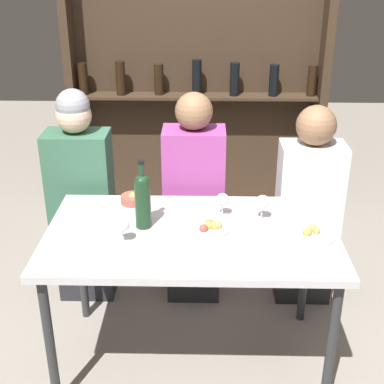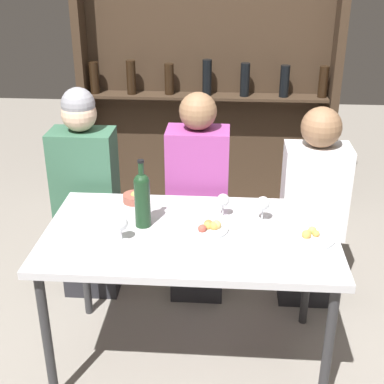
% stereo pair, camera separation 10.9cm
% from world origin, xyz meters
% --- Properties ---
extents(ground_plane, '(10.00, 10.00, 0.00)m').
position_xyz_m(ground_plane, '(0.00, 0.00, 0.00)').
color(ground_plane, gray).
extents(dining_table, '(1.36, 0.78, 0.75)m').
position_xyz_m(dining_table, '(0.00, 0.00, 0.68)').
color(dining_table, silver).
rests_on(dining_table, ground_plane).
extents(wine_rack_wall, '(1.89, 0.21, 2.32)m').
position_xyz_m(wine_rack_wall, '(-0.00, 1.73, 1.18)').
color(wine_rack_wall, '#38281C').
rests_on(wine_rack_wall, ground_plane).
extents(wine_bottle, '(0.07, 0.07, 0.33)m').
position_xyz_m(wine_bottle, '(-0.23, 0.05, 0.89)').
color(wine_bottle, '#19381E').
rests_on(wine_bottle, dining_table).
extents(wine_glass_0, '(0.07, 0.07, 0.12)m').
position_xyz_m(wine_glass_0, '(-0.30, -0.10, 0.83)').
color(wine_glass_0, silver).
rests_on(wine_glass_0, dining_table).
extents(wine_glass_1, '(0.06, 0.06, 0.12)m').
position_xyz_m(wine_glass_1, '(0.15, 0.17, 0.83)').
color(wine_glass_1, silver).
rests_on(wine_glass_1, dining_table).
extents(wine_glass_2, '(0.07, 0.07, 0.13)m').
position_xyz_m(wine_glass_2, '(0.34, 0.13, 0.84)').
color(wine_glass_2, silver).
rests_on(wine_glass_2, dining_table).
extents(food_plate_0, '(0.24, 0.24, 0.05)m').
position_xyz_m(food_plate_0, '(0.54, -0.02, 0.76)').
color(food_plate_0, silver).
rests_on(food_plate_0, dining_table).
extents(food_plate_1, '(0.22, 0.22, 0.05)m').
position_xyz_m(food_plate_1, '(0.08, 0.02, 0.76)').
color(food_plate_1, silver).
rests_on(food_plate_1, dining_table).
extents(snack_bowl, '(0.12, 0.12, 0.06)m').
position_xyz_m(snack_bowl, '(-0.31, 0.30, 0.77)').
color(snack_bowl, '#995142').
rests_on(snack_bowl, dining_table).
extents(seated_person_left, '(0.36, 0.22, 1.28)m').
position_xyz_m(seated_person_left, '(-0.64, 0.57, 0.62)').
color(seated_person_left, '#26262B').
rests_on(seated_person_left, ground_plane).
extents(seated_person_center, '(0.34, 0.22, 1.26)m').
position_xyz_m(seated_person_center, '(0.00, 0.57, 0.60)').
color(seated_person_center, '#26262B').
rests_on(seated_person_center, ground_plane).
extents(seated_person_right, '(0.36, 0.22, 1.19)m').
position_xyz_m(seated_person_right, '(0.65, 0.57, 0.57)').
color(seated_person_right, '#26262B').
rests_on(seated_person_right, ground_plane).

